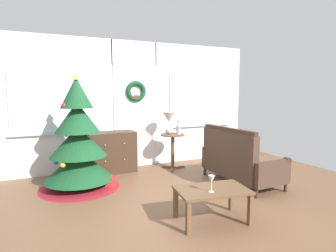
# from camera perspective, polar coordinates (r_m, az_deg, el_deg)

# --- Properties ---
(ground_plane) EXTENTS (6.76, 6.76, 0.00)m
(ground_plane) POSITION_cam_1_polar(r_m,az_deg,el_deg) (4.23, 2.55, -14.44)
(ground_plane) COLOR brown
(back_wall_with_door) EXTENTS (5.20, 0.19, 2.55)m
(back_wall_with_door) POSITION_cam_1_polar(r_m,az_deg,el_deg) (5.88, -6.67, 4.33)
(back_wall_with_door) COLOR white
(back_wall_with_door) RESTS_ON ground
(christmas_tree) EXTENTS (1.26, 1.26, 1.84)m
(christmas_tree) POSITION_cam_1_polar(r_m,az_deg,el_deg) (4.73, -17.52, -4.15)
(christmas_tree) COLOR #4C331E
(christmas_tree) RESTS_ON ground
(dresser_cabinet) EXTENTS (0.92, 0.48, 0.78)m
(dresser_cabinet) POSITION_cam_1_polar(r_m,az_deg,el_deg) (5.56, -11.26, -5.19)
(dresser_cabinet) COLOR #3D281C
(dresser_cabinet) RESTS_ON ground
(settee_sofa) EXTENTS (0.77, 1.46, 0.96)m
(settee_sofa) POSITION_cam_1_polar(r_m,az_deg,el_deg) (4.93, 13.69, -6.95)
(settee_sofa) COLOR #3D281C
(settee_sofa) RESTS_ON ground
(side_table) EXTENTS (0.50, 0.48, 0.71)m
(side_table) POSITION_cam_1_polar(r_m,az_deg,el_deg) (5.66, 0.95, -3.70)
(side_table) COLOR brown
(side_table) RESTS_ON ground
(table_lamp) EXTENTS (0.28, 0.28, 0.44)m
(table_lamp) POSITION_cam_1_polar(r_m,az_deg,el_deg) (5.60, 0.23, 1.26)
(table_lamp) COLOR silver
(table_lamp) RESTS_ON side_table
(flower_vase) EXTENTS (0.11, 0.10, 0.35)m
(flower_vase) POSITION_cam_1_polar(r_m,az_deg,el_deg) (5.60, 2.15, -0.48)
(flower_vase) COLOR #99ADBC
(flower_vase) RESTS_ON side_table
(coffee_table) EXTENTS (0.90, 0.63, 0.40)m
(coffee_table) POSITION_cam_1_polar(r_m,az_deg,el_deg) (3.49, 8.82, -13.23)
(coffee_table) COLOR brown
(coffee_table) RESTS_ON ground
(wine_glass) EXTENTS (0.08, 0.08, 0.20)m
(wine_glass) POSITION_cam_1_polar(r_m,az_deg,el_deg) (3.31, 8.72, -10.64)
(wine_glass) COLOR silver
(wine_glass) RESTS_ON coffee_table
(gift_box) EXTENTS (0.18, 0.16, 0.18)m
(gift_box) POSITION_cam_1_polar(r_m,az_deg,el_deg) (4.80, -11.66, -10.85)
(gift_box) COLOR red
(gift_box) RESTS_ON ground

